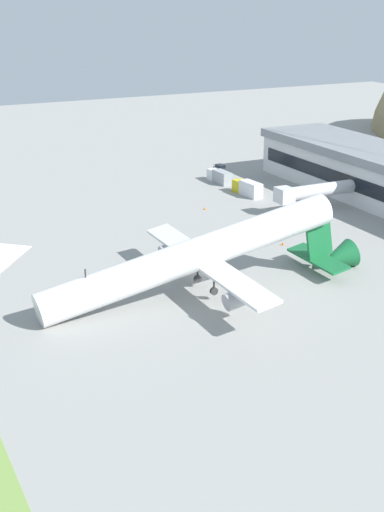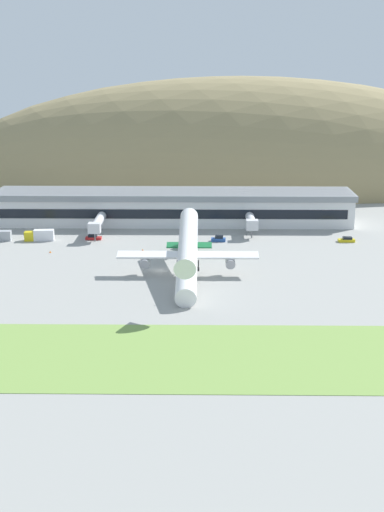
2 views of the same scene
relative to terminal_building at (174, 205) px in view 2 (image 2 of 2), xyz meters
name	(u,v)px [view 2 (image 2 of 2)]	position (x,y,z in m)	size (l,w,h in m)	color
ground_plane	(161,270)	(-1.36, -51.02, -5.71)	(370.42, 370.42, 0.00)	gray
grass_strip_foreground	(144,356)	(-1.36, -102.05, -5.67)	(333.38, 29.33, 0.08)	#759947
hill_backdrop	(240,186)	(23.79, 66.28, -5.71)	(240.60, 75.83, 85.59)	#8E7F56
terminal_building	(174,205)	(0.00, 0.00, 0.00)	(109.90, 16.97, 10.07)	silver
jetway_0	(97,223)	(-21.34, -17.38, -1.72)	(3.38, 17.17, 5.43)	silver
jetway_1	(251,222)	(22.92, -15.11, -1.72)	(3.38, 12.86, 5.43)	silver
cargo_airplane	(188,252)	(5.33, -55.12, 0.03)	(33.53, 54.86, 14.18)	white
service_car_0	(219,239)	(13.36, -22.63, -5.02)	(4.10, 2.02, 1.68)	#264C99
service_car_1	(347,240)	(49.21, -22.73, -5.12)	(4.58, 1.87, 1.43)	gold
service_car_2	(93,238)	(-22.11, -21.13, -5.12)	(4.48, 1.85, 1.43)	#B21E1E
fuel_truck	(40,235)	(-37.02, -22.34, -4.24)	(8.36, 2.93, 3.07)	gold
traffic_cone_0	(50,252)	(-31.49, -35.22, -5.43)	(0.52, 0.52, 0.58)	orange
traffic_cone_1	(143,250)	(-7.17, -32.98, -5.43)	(0.52, 0.52, 0.58)	orange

